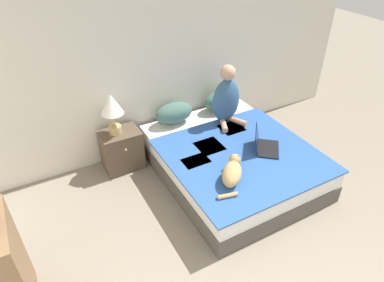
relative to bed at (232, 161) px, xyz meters
The scene contains 10 objects.
wall_back 1.53m from the bed, 107.28° to the left, with size 5.59×0.05×2.55m.
bed is the anchor object (origin of this frame).
pillow_near 0.95m from the bed, 113.62° to the left, with size 0.50×0.28×0.26m.
pillow_far 0.95m from the bed, 66.35° to the left, with size 0.50×0.28×0.26m.
person_sitting 0.78m from the bed, 65.76° to the left, with size 0.38×0.37×0.76m.
cat_tabby 0.67m from the bed, 125.68° to the right, with size 0.46×0.43×0.20m.
laptop_open 0.45m from the bed, 38.19° to the right, with size 0.44×0.45×0.24m.
nightstand 1.35m from the bed, 143.77° to the left, with size 0.47×0.37×0.51m.
table_lamp 1.53m from the bed, 144.71° to the left, with size 0.26×0.26×0.51m.
bookshelf 2.53m from the bed, 166.59° to the right, with size 0.28×0.61×0.97m.
Camera 1 is at (-1.65, 0.02, 2.73)m, focal length 32.00 mm.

